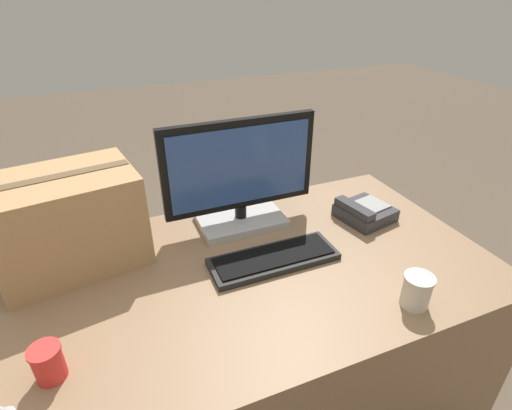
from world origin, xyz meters
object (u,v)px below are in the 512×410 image
Objects in this scene: desk_phone at (364,212)px; cardboard_box at (68,221)px; keyboard at (274,258)px; paper_cup_right at (417,291)px; paper_cup_left at (48,363)px; monitor at (240,180)px.

cardboard_box is (-1.05, 0.14, 0.13)m from desk_phone.
paper_cup_right is (0.29, -0.34, 0.04)m from keyboard.
paper_cup_left is 0.91× the size of paper_cup_right.
cardboard_box reaches higher than paper_cup_right.
paper_cup_left is at bearing -175.41° from desk_phone.
paper_cup_right is 0.21× the size of cardboard_box.
keyboard is 0.71m from paper_cup_left.
cardboard_box is at bearing -179.05° from monitor.
monitor is at bearing 116.91° from paper_cup_right.
cardboard_box is at bearing 160.95° from desk_phone.
keyboard is at bearing -22.99° from cardboard_box.
desk_phone is 2.33× the size of paper_cup_left.
keyboard is at bearing 130.59° from paper_cup_right.
desk_phone is 1.17m from paper_cup_left.
paper_cup_left is at bearing -162.90° from keyboard.
paper_cup_right is at bearing -63.09° from monitor.
paper_cup_right is (0.97, -0.14, 0.00)m from paper_cup_left.
monitor is 1.32× the size of keyboard.
cardboard_box is at bearing 157.27° from keyboard.
monitor is 2.63× the size of desk_phone.
monitor is at bearing 35.57° from paper_cup_left.
desk_phone is at bearing -7.76° from cardboard_box.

